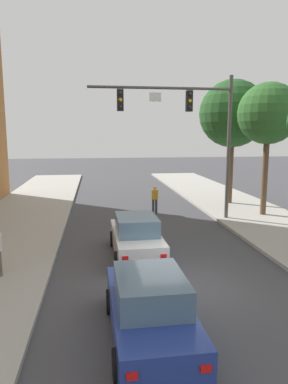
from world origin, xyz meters
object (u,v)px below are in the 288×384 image
Objects in this scene: pedestrian_crossing_road at (155,198)px; street_tree_second at (268,114)px; traffic_signal_mast at (190,120)px; car_following_blue at (149,310)px; street_tree_third at (233,114)px; car_lead_white at (136,238)px.

pedestrian_crossing_road is 7.85m from street_tree_second.
traffic_signal_mast reaches higher than car_following_blue.
car_following_blue is at bearing -109.51° from traffic_signal_mast.
street_tree_second is (8.26, 11.06, 5.01)m from car_following_blue.
car_following_blue is 13.01m from pedestrian_crossing_road.
street_tree_third is (5.35, 1.79, 5.02)m from pedestrian_crossing_road.
car_lead_white is at bearing -129.13° from street_tree_third.
traffic_signal_mast is 7.61m from car_lead_white.
car_following_blue is 0.54× the size of street_tree_third.
street_tree_third is at bearing 45.69° from traffic_signal_mast.
car_lead_white is 0.58× the size of street_tree_second.
traffic_signal_mast is 12.16m from car_following_blue.
pedestrian_crossing_road is at bearing 163.74° from street_tree_second.
street_tree_third reaches higher than traffic_signal_mast.
car_lead_white is (-3.40, -4.97, -4.66)m from traffic_signal_mast.
pedestrian_crossing_road is (1.95, 7.18, 0.19)m from car_lead_white.
traffic_signal_mast reaches higher than car_lead_white.
car_lead_white is 7.44m from pedestrian_crossing_road.
pedestrian_crossing_road is (2.31, 12.80, 0.19)m from car_following_blue.
car_following_blue is at bearing -93.63° from car_lead_white.
street_tree_second is at bearing 5.98° from traffic_signal_mast.
street_tree_second is at bearing -80.29° from street_tree_third.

